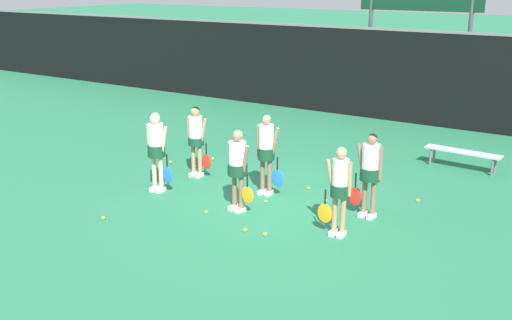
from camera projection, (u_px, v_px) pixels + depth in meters
ground_plane at (257, 202)px, 12.73m from camera, size 140.00×140.00×0.00m
fence_windscreen at (403, 76)px, 19.35m from camera, size 60.00×0.08×3.01m
scoreboard at (420, 3)px, 19.38m from camera, size 4.05×0.15×4.77m
bench_courtside at (463, 153)px, 14.82m from camera, size 1.88×0.48×0.47m
player_0 at (156, 145)px, 13.10m from camera, size 0.66×0.39×1.79m
player_1 at (238, 164)px, 12.01m from camera, size 0.67×0.40×1.69m
player_2 at (340, 185)px, 10.84m from camera, size 0.64×0.34×1.69m
player_3 at (196, 135)px, 14.11m from camera, size 0.65×0.37×1.71m
player_4 at (267, 149)px, 12.92m from camera, size 0.66×0.37×1.78m
player_5 at (370, 168)px, 11.68m from camera, size 0.68×0.40×1.72m
tennis_ball_0 at (245, 230)px, 11.27m from camera, size 0.07×0.07×0.07m
tennis_ball_1 at (213, 159)px, 15.67m from camera, size 0.07×0.07×0.07m
tennis_ball_2 at (266, 201)px, 12.70m from camera, size 0.06×0.06×0.06m
tennis_ball_3 at (418, 200)px, 12.75m from camera, size 0.07×0.07×0.07m
tennis_ball_4 at (325, 200)px, 12.75m from camera, size 0.07×0.07×0.07m
tennis_ball_5 at (322, 220)px, 11.74m from camera, size 0.07×0.07×0.07m
tennis_ball_6 at (206, 212)px, 12.12m from camera, size 0.07×0.07×0.07m
tennis_ball_7 at (195, 166)px, 15.06m from camera, size 0.07×0.07×0.07m
tennis_ball_8 at (265, 234)px, 11.08m from camera, size 0.07×0.07×0.07m
tennis_ball_9 at (103, 218)px, 11.83m from camera, size 0.07×0.07×0.07m
tennis_ball_10 at (171, 162)px, 15.41m from camera, size 0.06×0.06×0.06m
tennis_ball_11 at (308, 188)px, 13.50m from camera, size 0.07×0.07×0.07m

